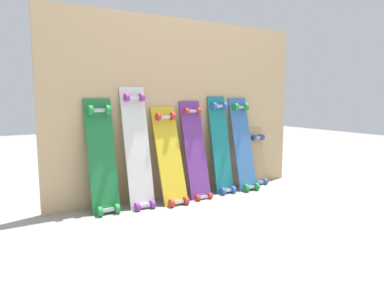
# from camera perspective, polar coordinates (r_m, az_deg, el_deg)

# --- Properties ---
(ground_plane) EXTENTS (12.00, 12.00, 0.00)m
(ground_plane) POSITION_cam_1_polar(r_m,az_deg,el_deg) (3.10, -0.68, -8.09)
(ground_plane) COLOR gray
(plywood_wall_panel) EXTENTS (2.33, 0.04, 1.47)m
(plywood_wall_panel) POSITION_cam_1_polar(r_m,az_deg,el_deg) (3.05, -1.37, 5.66)
(plywood_wall_panel) COLOR tan
(plywood_wall_panel) RESTS_ON ground
(skateboard_green) EXTENTS (0.20, 0.24, 0.89)m
(skateboard_green) POSITION_cam_1_polar(r_m,az_deg,el_deg) (2.67, -14.09, -2.50)
(skateboard_green) COLOR #1E7238
(skateboard_green) RESTS_ON ground
(skateboard_white) EXTENTS (0.20, 0.26, 0.98)m
(skateboard_white) POSITION_cam_1_polar(r_m,az_deg,el_deg) (2.75, -8.63, -1.19)
(skateboard_white) COLOR silver
(skateboard_white) RESTS_ON ground
(skateboard_yellow) EXTENTS (0.21, 0.32, 0.82)m
(skateboard_yellow) POSITION_cam_1_polar(r_m,az_deg,el_deg) (2.84, -3.51, -2.44)
(skateboard_yellow) COLOR gold
(skateboard_yellow) RESTS_ON ground
(skateboard_purple) EXTENTS (0.19, 0.27, 0.87)m
(skateboard_purple) POSITION_cam_1_polar(r_m,az_deg,el_deg) (2.98, 0.61, -1.58)
(skateboard_purple) COLOR #6B338C
(skateboard_purple) RESTS_ON ground
(skateboard_teal) EXTENTS (0.18, 0.24, 0.90)m
(skateboard_teal) POSITION_cam_1_polar(r_m,az_deg,el_deg) (3.15, 4.68, -0.69)
(skateboard_teal) COLOR #197A7F
(skateboard_teal) RESTS_ON ground
(skateboard_blue) EXTENTS (0.19, 0.27, 0.89)m
(skateboard_blue) POSITION_cam_1_polar(r_m,az_deg,el_deg) (3.27, 8.20, -0.51)
(skateboard_blue) COLOR #386BAD
(skateboard_blue) RESTS_ON ground
(skateboard_natural) EXTENTS (0.16, 0.15, 0.60)m
(skateboard_natural) POSITION_cam_1_polar(r_m,az_deg,el_deg) (3.49, 10.35, -2.50)
(skateboard_natural) COLOR tan
(skateboard_natural) RESTS_ON ground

